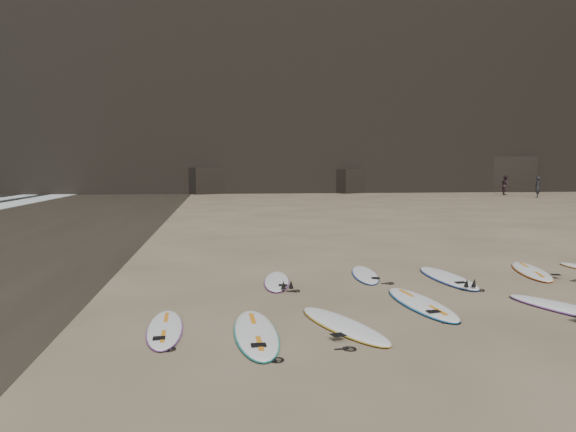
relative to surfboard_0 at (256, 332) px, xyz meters
name	(u,v)px	position (x,y,z in m)	size (l,w,h in m)	color
ground	(472,310)	(3.98, 1.04, -0.05)	(240.00, 240.00, 0.00)	#897559
surfboard_0	(256,332)	(0.00, 0.00, 0.00)	(0.63, 2.63, 0.09)	white
surfboard_1	(343,324)	(1.43, 0.26, 0.00)	(0.60, 2.48, 0.09)	white
surfboard_2	(421,303)	(3.19, 1.46, 0.00)	(0.65, 2.69, 0.10)	white
surfboard_3	(570,309)	(5.68, 0.74, 0.00)	(0.62, 2.57, 0.09)	white
surfboard_5	(277,281)	(0.73, 3.87, -0.01)	(0.53, 2.23, 0.08)	white
surfboard_6	(365,274)	(2.89, 4.37, -0.01)	(0.54, 2.25, 0.08)	white
surfboard_7	(447,277)	(4.66, 3.73, 0.00)	(0.66, 2.74, 0.10)	white
surfboard_8	(531,271)	(7.02, 4.24, 0.00)	(0.62, 2.58, 0.09)	white
surfboard_11	(165,328)	(-1.41, 0.43, -0.01)	(0.53, 2.22, 0.08)	white
person_a	(537,187)	(25.98, 35.48, 0.82)	(0.64, 0.42, 1.74)	black
person_b	(506,185)	(25.54, 39.89, 0.84)	(0.86, 0.67, 1.77)	black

